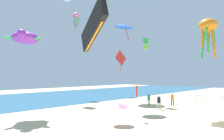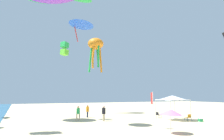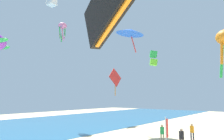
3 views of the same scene
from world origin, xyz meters
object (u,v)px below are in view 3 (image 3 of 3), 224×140
(kite_box_green, at_px, (153,58))
(kite_diamond_red, at_px, (115,78))
(person_near_umbrella, at_px, (192,130))
(person_by_tent, at_px, (182,137))
(person_watching_sky, at_px, (162,132))
(kite_delta_blue, at_px, (130,32))
(kite_octopus_pink, at_px, (62,27))

(kite_box_green, distance_m, kite_diamond_red, 13.42)
(kite_box_green, bearing_deg, person_near_umbrella, 74.47)
(person_by_tent, height_order, person_watching_sky, person_by_tent)
(person_near_umbrella, xyz_separation_m, kite_delta_blue, (-7.30, 3.20, 10.06))
(person_by_tent, distance_m, kite_octopus_pink, 26.25)
(person_watching_sky, relative_size, kite_octopus_pink, 0.54)
(person_by_tent, distance_m, person_near_umbrella, 4.75)
(kite_box_green, bearing_deg, kite_delta_blue, -29.30)
(kite_diamond_red, bearing_deg, person_near_umbrella, -97.94)
(person_by_tent, bearing_deg, kite_diamond_red, -81.24)
(person_watching_sky, relative_size, kite_box_green, 0.98)
(person_watching_sky, xyz_separation_m, kite_delta_blue, (-4.37, 1.03, 10.05))
(person_watching_sky, height_order, kite_delta_blue, kite_delta_blue)
(kite_delta_blue, bearing_deg, person_by_tent, 107.50)
(person_watching_sky, distance_m, kite_box_green, 8.61)
(kite_box_green, xyz_separation_m, kite_diamond_red, (7.10, 11.32, -1.35))
(person_watching_sky, distance_m, person_near_umbrella, 3.64)
(person_by_tent, bearing_deg, kite_delta_blue, -12.96)
(kite_diamond_red, distance_m, kite_octopus_pink, 12.87)
(person_by_tent, xyz_separation_m, person_watching_sky, (1.79, 2.74, -0.05))
(person_by_tent, xyz_separation_m, person_near_umbrella, (4.72, 0.57, -0.05))
(person_near_umbrella, height_order, kite_octopus_pink, kite_octopus_pink)
(kite_box_green, distance_m, kite_octopus_pink, 18.19)
(person_near_umbrella, distance_m, kite_octopus_pink, 25.79)
(kite_box_green, bearing_deg, person_by_tent, 17.16)
(person_watching_sky, xyz_separation_m, person_near_umbrella, (2.93, -2.17, -0.00))
(person_watching_sky, height_order, kite_octopus_pink, kite_octopus_pink)
(kite_diamond_red, bearing_deg, kite_octopus_pink, 158.98)
(kite_diamond_red, bearing_deg, kite_delta_blue, -124.71)
(kite_box_green, height_order, kite_octopus_pink, kite_octopus_pink)
(kite_delta_blue, relative_size, kite_box_green, 1.90)
(kite_octopus_pink, bearing_deg, kite_box_green, 156.65)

